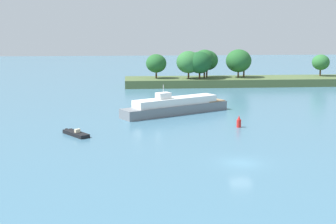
{
  "coord_description": "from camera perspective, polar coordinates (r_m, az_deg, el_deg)",
  "views": [
    {
      "loc": [
        -12.79,
        -51.91,
        15.68
      ],
      "look_at": [
        -6.27,
        26.88,
        1.2
      ],
      "focal_mm": 50.58,
      "sensor_mm": 36.0,
      "label": 1
    }
  ],
  "objects": [
    {
      "name": "treeline_island",
      "position": [
        128.25,
        9.49,
        4.91
      ],
      "size": [
        69.17,
        11.7,
        10.44
      ],
      "color": "#4C6038",
      "rests_on": "ground"
    },
    {
      "name": "white_riverboat",
      "position": [
        85.06,
        0.93,
        0.71
      ],
      "size": [
        20.18,
        13.43,
        5.46
      ],
      "color": "slate",
      "rests_on": "ground"
    },
    {
      "name": "fishing_skiff",
      "position": [
        69.77,
        -11.03,
        -2.57
      ],
      "size": [
        4.32,
        5.18,
        1.02
      ],
      "color": "black",
      "rests_on": "ground"
    },
    {
      "name": "channel_buoy_red",
      "position": [
        74.68,
        8.54,
        -1.22
      ],
      "size": [
        0.7,
        0.7,
        1.9
      ],
      "color": "red",
      "rests_on": "ground"
    },
    {
      "name": "ground_plane",
      "position": [
        55.71,
        8.79,
        -6.09
      ],
      "size": [
        400.0,
        400.0,
        0.0
      ],
      "primitive_type": "plane",
      "color": "teal"
    }
  ]
}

